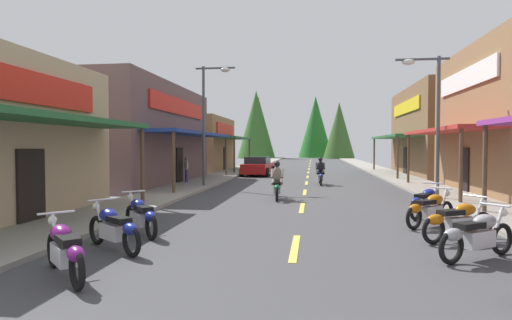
{
  "coord_description": "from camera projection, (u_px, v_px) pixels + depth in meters",
  "views": [
    {
      "loc": [
        0.38,
        -0.13,
        2.17
      ],
      "look_at": [
        -3.22,
        26.04,
        1.3
      ],
      "focal_mm": 29.23,
      "sensor_mm": 36.0,
      "label": 1
    }
  ],
  "objects": [
    {
      "name": "ground",
      "position": [
        308.0,
        176.0,
        31.2
      ],
      "size": [
        9.78,
        92.51,
        0.1
      ],
      "primitive_type": "cube",
      "color": "#424244"
    },
    {
      "name": "motorcycle_parked_right_5",
      "position": [
        426.0,
        201.0,
        12.69
      ],
      "size": [
        1.38,
        1.76,
        1.04
      ],
      "rotation": [
        0.0,
        0.0,
        0.92
      ],
      "color": "black",
      "rests_on": "ground"
    },
    {
      "name": "rider_cruising_lead",
      "position": [
        277.0,
        183.0,
        16.98
      ],
      "size": [
        0.6,
        2.14,
        1.57
      ],
      "rotation": [
        0.0,
        0.0,
        1.64
      ],
      "color": "black",
      "rests_on": "ground"
    },
    {
      "name": "sidewalk_right",
      "position": [
        392.0,
        175.0,
        30.37
      ],
      "size": [
        2.45,
        92.51,
        0.12
      ],
      "primitive_type": "cube",
      "color": "gray",
      "rests_on": "ground"
    },
    {
      "name": "motorcycle_parked_left_0",
      "position": [
        64.0,
        249.0,
        6.8
      ],
      "size": [
        1.61,
        1.56,
        1.04
      ],
      "rotation": [
        0.0,
        0.0,
        2.37
      ],
      "color": "black",
      "rests_on": "ground"
    },
    {
      "name": "sidewalk_left",
      "position": [
        228.0,
        174.0,
        32.03
      ],
      "size": [
        2.45,
        92.51,
        0.12
      ],
      "primitive_type": "cube",
      "color": "gray",
      "rests_on": "ground"
    },
    {
      "name": "parked_car_curbside",
      "position": [
        258.0,
        166.0,
        31.04
      ],
      "size": [
        2.25,
        4.39,
        1.4
      ],
      "rotation": [
        0.0,
        0.0,
        1.52
      ],
      "color": "#B21919",
      "rests_on": "ground"
    },
    {
      "name": "motorcycle_parked_right_2",
      "position": [
        477.0,
        234.0,
        7.93
      ],
      "size": [
        1.81,
        1.32,
        1.04
      ],
      "rotation": [
        0.0,
        0.0,
        0.62
      ],
      "color": "black",
      "rests_on": "ground"
    },
    {
      "name": "centerline_dashes",
      "position": [
        309.0,
        172.0,
        35.42
      ],
      "size": [
        0.16,
        70.29,
        0.01
      ],
      "color": "#E0C64C",
      "rests_on": "ground"
    },
    {
      "name": "streetlamp_right",
      "position": [
        430.0,
        106.0,
        16.53
      ],
      "size": [
        2.07,
        0.3,
        5.73
      ],
      "color": "#474C51",
      "rests_on": "ground"
    },
    {
      "name": "motorcycle_parked_left_2",
      "position": [
        141.0,
        215.0,
        10.16
      ],
      "size": [
        1.51,
        1.66,
        1.04
      ],
      "rotation": [
        0.0,
        0.0,
        2.31
      ],
      "color": "black",
      "rests_on": "ground"
    },
    {
      "name": "treeline_backdrop",
      "position": [
        287.0,
        127.0,
        77.67
      ],
      "size": [
        21.2,
        13.09,
        12.33
      ],
      "color": "#305D23",
      "rests_on": "ground"
    },
    {
      "name": "storefront_left_middle",
      "position": [
        129.0,
        135.0,
        24.53
      ],
      "size": [
        7.94,
        12.85,
        5.71
      ],
      "color": "brown",
      "rests_on": "ground"
    },
    {
      "name": "motorcycle_parked_right_4",
      "position": [
        430.0,
        209.0,
        11.21
      ],
      "size": [
        1.64,
        1.53,
        1.04
      ],
      "rotation": [
        0.0,
        0.0,
        0.75
      ],
      "color": "black",
      "rests_on": "ground"
    },
    {
      "name": "storefront_right_far",
      "position": [
        464.0,
        131.0,
        30.89
      ],
      "size": [
        10.18,
        11.99,
        6.56
      ],
      "color": "brown",
      "rests_on": "ground"
    },
    {
      "name": "pedestrian_strolling",
      "position": [
        186.0,
        168.0,
        24.14
      ],
      "size": [
        0.4,
        0.52,
        1.57
      ],
      "rotation": [
        0.0,
        0.0,
        3.62
      ],
      "color": "#333F8C",
      "rests_on": "ground"
    },
    {
      "name": "motorcycle_parked_left_1",
      "position": [
        114.0,
        227.0,
        8.61
      ],
      "size": [
        1.78,
        1.35,
        1.04
      ],
      "rotation": [
        0.0,
        0.0,
        2.51
      ],
      "color": "black",
      "rests_on": "ground"
    },
    {
      "name": "storefront_left_far",
      "position": [
        190.0,
        144.0,
        37.07
      ],
      "size": [
        8.15,
        9.09,
        4.71
      ],
      "color": "olive",
      "rests_on": "ground"
    },
    {
      "name": "rider_cruising_trailing",
      "position": [
        320.0,
        173.0,
        23.43
      ],
      "size": [
        0.6,
        2.14,
        1.57
      ],
      "rotation": [
        0.0,
        0.0,
        1.6
      ],
      "color": "black",
      "rests_on": "ground"
    },
    {
      "name": "streetlamp_left",
      "position": [
        209.0,
        109.0,
        21.63
      ],
      "size": [
        2.07,
        0.3,
        6.32
      ],
      "color": "#474C51",
      "rests_on": "ground"
    },
    {
      "name": "motorcycle_parked_right_3",
      "position": [
        458.0,
        220.0,
        9.45
      ],
      "size": [
        1.9,
        1.17,
        1.04
      ],
      "rotation": [
        0.0,
        0.0,
        0.53
      ],
      "color": "black",
      "rests_on": "ground"
    }
  ]
}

